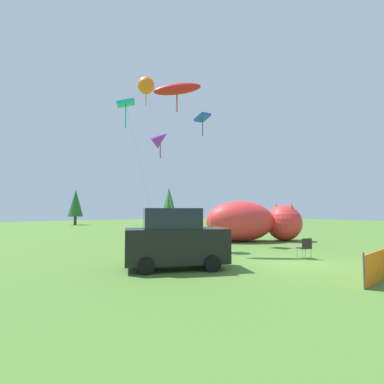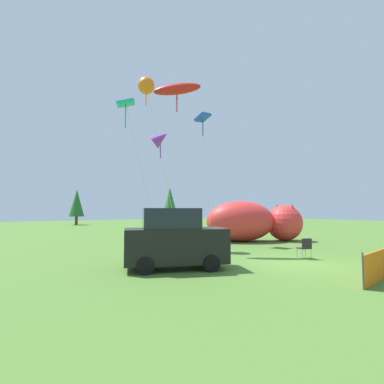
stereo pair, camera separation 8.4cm
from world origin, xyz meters
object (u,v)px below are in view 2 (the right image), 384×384
at_px(kite_purple_delta, 161,138).
at_px(kite_blue_box, 203,120).
at_px(folding_chair, 305,247).
at_px(kite_orange_flower, 146,86).
at_px(kite_red_lizard, 177,90).
at_px(inflatable_cat, 253,223).
at_px(kite_teal_diamond, 126,106).
at_px(parked_car, 175,240).

relative_size(kite_purple_delta, kite_blue_box, 0.85).
bearing_deg(folding_chair, kite_blue_box, 24.23).
xyz_separation_m(kite_purple_delta, kite_orange_flower, (-1.03, 0.06, 3.20)).
relative_size(kite_red_lizard, kite_orange_flower, 0.90).
relative_size(kite_purple_delta, kite_orange_flower, 0.71).
distance_m(inflatable_cat, kite_teal_diamond, 11.99).
xyz_separation_m(folding_chair, kite_teal_diamond, (-6.26, 5.99, 6.99)).
distance_m(folding_chair, kite_red_lizard, 10.62).
relative_size(kite_teal_diamond, kite_orange_flower, 0.75).
height_order(kite_purple_delta, kite_orange_flower, kite_orange_flower).
distance_m(inflatable_cat, kite_orange_flower, 11.81).
bearing_deg(kite_teal_diamond, kite_red_lizard, -9.74).
relative_size(kite_purple_delta, kite_teal_diamond, 0.95).
height_order(kite_red_lizard, kite_teal_diamond, kite_red_lizard).
distance_m(parked_car, folding_chair, 6.40).
xyz_separation_m(parked_car, inflatable_cat, (10.14, 5.10, 0.23)).
height_order(kite_purple_delta, kite_blue_box, kite_blue_box).
bearing_deg(kite_red_lizard, inflatable_cat, 9.19).
bearing_deg(kite_teal_diamond, parked_car, -88.82).
relative_size(parked_car, kite_orange_flower, 0.39).
height_order(inflatable_cat, kite_red_lizard, kite_red_lizard).
distance_m(kite_purple_delta, kite_blue_box, 3.35).
distance_m(parked_car, kite_blue_box, 11.24).
xyz_separation_m(folding_chair, kite_orange_flower, (-3.86, 8.35, 9.47)).
xyz_separation_m(kite_red_lizard, kite_blue_box, (3.50, 2.02, -0.58)).
height_order(kite_purple_delta, kite_teal_diamond, kite_teal_diamond).
xyz_separation_m(parked_car, kite_orange_flower, (2.30, 6.74, 8.91)).
relative_size(kite_blue_box, kite_orange_flower, 0.84).
bearing_deg(kite_teal_diamond, kite_purple_delta, 33.95).
height_order(parked_car, kite_blue_box, kite_blue_box).
bearing_deg(kite_teal_diamond, kite_blue_box, 13.76).
xyz_separation_m(kite_blue_box, kite_orange_flower, (-3.90, 0.82, 1.65)).
xyz_separation_m(inflatable_cat, kite_blue_box, (-3.94, 0.82, 7.04)).
relative_size(parked_car, folding_chair, 4.41).
bearing_deg(folding_chair, kite_teal_diamond, 70.76).
relative_size(kite_purple_delta, kite_red_lizard, 0.79).
bearing_deg(kite_blue_box, kite_red_lizard, -149.96).
bearing_deg(kite_red_lizard, kite_purple_delta, 77.38).
bearing_deg(inflatable_cat, kite_red_lizard, -143.52).
bearing_deg(inflatable_cat, kite_teal_diamond, -148.67).
xyz_separation_m(kite_red_lizard, kite_orange_flower, (-0.40, 2.84, 1.07)).
xyz_separation_m(inflatable_cat, kite_red_lizard, (-7.43, -1.20, 7.61)).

